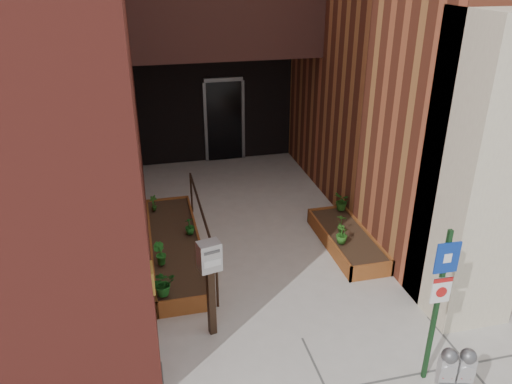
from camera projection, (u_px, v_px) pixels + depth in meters
ground at (302, 338)px, 7.13m from camera, size 80.00×80.00×0.00m
planter_left at (175, 247)px, 9.12m from camera, size 0.90×3.60×0.30m
planter_right at (347, 240)px, 9.35m from camera, size 0.80×2.20×0.30m
handrail at (201, 216)px, 8.93m from camera, size 0.04×3.34×0.90m
parking_meter at (454, 377)px, 4.92m from camera, size 0.35×0.21×1.53m
sign_post at (440, 293)px, 5.89m from camera, size 0.30×0.07×2.19m
payment_dropbox at (210, 269)px, 6.79m from camera, size 0.34×0.28×1.51m
shrub_left_a at (163, 283)px, 7.50m from camera, size 0.40×0.40×0.40m
shrub_left_b at (160, 254)px, 8.26m from camera, size 0.30×0.30×0.39m
shrub_left_c at (190, 226)px, 9.19m from camera, size 0.23×0.23×0.32m
shrub_left_d at (154, 203)px, 10.04m from camera, size 0.24×0.24×0.32m
shrub_right_a at (342, 234)px, 8.88m from camera, size 0.25×0.25×0.37m
shrub_right_b at (341, 223)px, 9.23m from camera, size 0.27×0.27×0.37m
shrub_right_c at (342, 201)px, 10.04m from camera, size 0.39×0.39×0.38m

